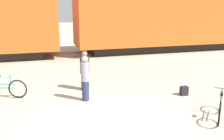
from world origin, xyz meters
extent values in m
plane|color=#B2A893|center=(0.00, 0.00, 0.00)|extent=(80.00, 80.00, 0.00)
cube|color=black|center=(6.65, 10.59, 0.28)|extent=(10.18, 2.31, 0.55)
cube|color=#CC5B1E|center=(6.65, 10.59, 2.05)|extent=(12.11, 3.08, 3.00)
cylinder|color=#CC5B1E|center=(6.65, 10.59, 3.55)|extent=(11.14, 2.93, 2.93)
cube|color=#4C4238|center=(0.00, 9.87, 0.01)|extent=(64.04, 0.07, 0.01)
cube|color=#4C4238|center=(0.00, 11.31, 0.01)|extent=(64.04, 0.07, 0.01)
torus|color=black|center=(-2.64, 2.96, 0.35)|extent=(0.68, 0.26, 0.69)
cylinder|color=teal|center=(-3.13, 3.12, 0.52)|extent=(0.88, 0.32, 0.04)
cylinder|color=teal|center=(-3.13, 3.12, 0.38)|extent=(0.80, 0.29, 0.04)
cylinder|color=teal|center=(-2.86, 3.03, 0.69)|extent=(0.04, 0.04, 0.32)
cylinder|color=teal|center=(-2.86, 3.03, 0.85)|extent=(0.17, 0.45, 0.03)
torus|color=black|center=(3.70, -0.10, 0.35)|extent=(0.49, 0.58, 0.71)
torus|color=black|center=(3.02, -0.92, 0.35)|extent=(0.49, 0.58, 0.71)
cylinder|color=#338C38|center=(3.36, -0.51, 0.53)|extent=(0.62, 0.74, 0.04)
cylinder|color=#338C38|center=(3.36, -0.51, 0.39)|extent=(0.57, 0.68, 0.04)
cylinder|color=#338C38|center=(3.24, -0.65, 0.68)|extent=(0.04, 0.04, 0.30)
cube|color=black|center=(3.24, -0.65, 0.83)|extent=(0.19, 0.21, 0.05)
cylinder|color=#338C38|center=(3.54, -0.28, 0.70)|extent=(0.04, 0.04, 0.33)
cylinder|color=#338C38|center=(3.54, -0.28, 0.86)|extent=(0.38, 0.32, 0.03)
cylinder|color=#283351|center=(-0.11, 3.21, 0.35)|extent=(0.32, 0.32, 0.69)
cylinder|color=navy|center=(-0.11, 3.21, 1.02)|extent=(0.37, 0.37, 0.66)
sphere|color=#A37556|center=(-0.11, 3.21, 1.46)|extent=(0.22, 0.22, 0.22)
cylinder|color=#283351|center=(-0.29, 2.05, 0.36)|extent=(0.25, 0.25, 0.72)
cylinder|color=gray|center=(-0.29, 2.05, 1.06)|extent=(0.29, 0.29, 0.68)
sphere|color=tan|center=(-0.29, 2.05, 1.52)|extent=(0.22, 0.22, 0.22)
cube|color=black|center=(3.39, 1.60, 0.17)|extent=(0.28, 0.20, 0.34)
camera|label=1|loc=(-1.74, -6.70, 3.41)|focal=42.00mm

